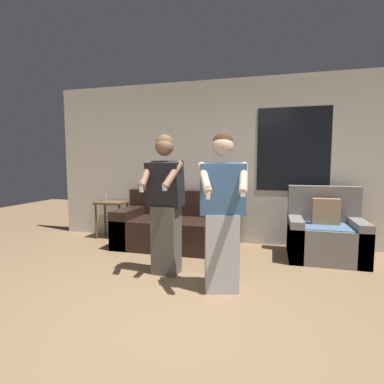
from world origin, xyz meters
TOP-DOWN VIEW (x-y plane):
  - ground_plane at (0.00, 0.00)m, footprint 14.00×14.00m
  - wall_back at (0.02, 2.71)m, footprint 6.03×0.07m
  - couch at (-0.61, 2.21)m, footprint 1.90×0.94m
  - armchair at (1.56, 2.18)m, footprint 0.99×0.81m
  - side_table at (-1.94, 2.46)m, footprint 0.54×0.38m
  - person_left at (-0.40, 1.04)m, footprint 0.47×0.51m
  - person_right at (0.33, 0.74)m, footprint 0.53×0.55m

SIDE VIEW (x-z plane):
  - ground_plane at x=0.00m, z-range 0.00..0.00m
  - couch at x=-0.61m, z-range -0.14..0.75m
  - armchair at x=1.56m, z-range -0.16..0.84m
  - side_table at x=-1.94m, z-range 0.14..0.94m
  - person_right at x=0.33m, z-range 0.00..1.65m
  - person_left at x=-0.40m, z-range 0.02..1.69m
  - wall_back at x=0.02m, z-range 0.00..2.70m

